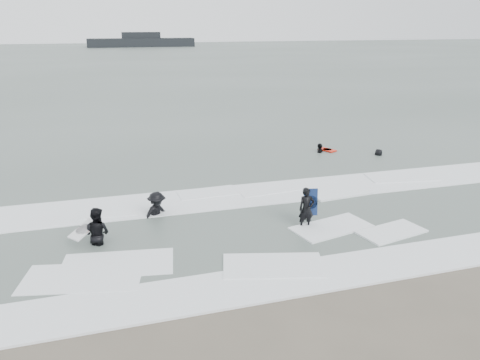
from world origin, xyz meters
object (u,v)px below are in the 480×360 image
object	(u,v)px
surfer_breaker	(157,217)
surfer_right_far	(378,156)
surfer_wading	(98,244)
surfer_right_near	(320,153)
vessel_horizon	(141,42)
surfer_centre	(305,229)

from	to	relation	value
surfer_breaker	surfer_right_far	size ratio (longest dim) A/B	1.18
surfer_wading	surfer_breaker	bearing A→B (deg)	-107.10
surfer_breaker	surfer_right_far	bearing A→B (deg)	-11.30
surfer_wading	surfer_right_near	distance (m)	14.27
surfer_right_far	surfer_right_near	bearing A→B (deg)	-59.99
surfer_right_far	vessel_horizon	size ratio (longest dim) A/B	0.05
surfer_centre	surfer_right_near	bearing A→B (deg)	65.49
surfer_wading	surfer_right_near	bearing A→B (deg)	-111.40
surfer_centre	surfer_wading	size ratio (longest dim) A/B	0.84
surfer_wading	vessel_horizon	bearing A→B (deg)	-61.89
surfer_breaker	surfer_right_near	xyz separation A→B (m)	(9.55, 6.54, 0.00)
surfer_breaker	vessel_horizon	xyz separation A→B (m)	(9.30, 126.22, 1.51)
surfer_wading	surfer_right_near	size ratio (longest dim) A/B	1.07
surfer_wading	surfer_breaker	xyz separation A→B (m)	(2.08, 1.72, 0.00)
surfer_centre	surfer_wading	distance (m)	6.95
surfer_centre	surfer_right_near	distance (m)	10.14
surfer_breaker	surfer_right_near	world-z (taller)	surfer_breaker
surfer_centre	surfer_breaker	size ratio (longest dim) A/B	0.83
surfer_breaker	surfer_right_far	world-z (taller)	surfer_breaker
surfer_right_far	vessel_horizon	bearing A→B (deg)	-120.40
surfer_centre	surfer_wading	bearing A→B (deg)	177.29
surfer_right_far	vessel_horizon	world-z (taller)	vessel_horizon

